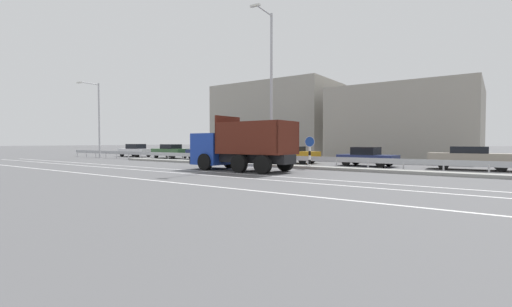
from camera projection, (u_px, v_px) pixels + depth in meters
name	position (u px, v px, depth m)	size (l,w,h in m)	color
ground_plane	(249.00, 168.00, 23.21)	(320.00, 320.00, 0.00)	#565659
lane_strip_0	(224.00, 173.00, 19.54)	(56.35, 0.16, 0.01)	silver
lane_strip_1	(204.00, 175.00, 18.24)	(56.35, 0.16, 0.01)	silver
lane_strip_2	(154.00, 181.00, 15.59)	(56.35, 0.16, 0.01)	silver
median_island	(264.00, 165.00, 24.67)	(30.99, 1.10, 0.18)	gray
median_guardrail	(270.00, 158.00, 25.33)	(56.35, 0.09, 0.78)	#9EA0A5
dump_truck	(232.00, 151.00, 21.46)	(6.90, 2.76, 3.39)	#19389E
median_road_sign	(310.00, 152.00, 22.53)	(0.70, 0.16, 2.13)	white
street_lamp_0	(97.00, 116.00, 37.13)	(0.71, 2.37, 8.14)	#ADADB2
street_lamp_1	(270.00, 83.00, 23.85)	(0.72, 2.47, 10.74)	#ADADB2
parked_car_0	(135.00, 150.00, 40.76)	(4.69, 1.82, 1.52)	silver
parked_car_1	(170.00, 151.00, 37.03)	(4.30, 1.87, 1.51)	#335B33
parked_car_2	(206.00, 152.00, 34.41)	(4.11, 2.01, 1.57)	navy
parked_car_3	(249.00, 154.00, 31.62)	(3.94, 1.96, 1.21)	navy
parked_car_4	(293.00, 154.00, 28.46)	(4.23, 1.90, 1.39)	#B27A14
parked_car_5	(367.00, 157.00, 24.91)	(4.22, 2.19, 1.39)	navy
parked_car_6	(471.00, 158.00, 21.52)	(4.95, 2.15, 1.48)	gray
background_building_0	(277.00, 120.00, 47.87)	(16.26, 9.98, 9.63)	gray
background_building_1	(408.00, 124.00, 37.33)	(13.83, 13.56, 7.42)	gray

